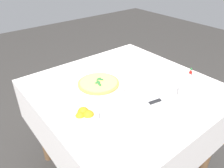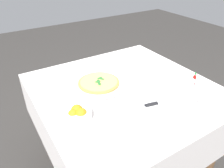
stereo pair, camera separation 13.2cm
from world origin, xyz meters
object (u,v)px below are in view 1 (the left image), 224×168
at_px(pizza_plate, 99,85).
at_px(salt_shaker, 189,78).
at_px(hot_sauce_bottle, 190,75).
at_px(menu_card, 206,99).
at_px(coffee_cup_center_back, 164,80).
at_px(coffee_cup_right_edge, 106,59).
at_px(dinner_knife, 147,104).
at_px(citrus_bowl, 84,116).
at_px(pepper_shaker, 191,74).
at_px(pizza, 99,83).
at_px(napkin_folded, 147,106).
at_px(water_glass_far_left, 185,91).

distance_m(pizza_plate, salt_shaker, 0.57).
relative_size(hot_sauce_bottle, menu_card, 0.92).
distance_m(pizza_plate, coffee_cup_center_back, 0.41).
xyz_separation_m(pizza_plate, coffee_cup_right_edge, (-0.25, -0.25, 0.02)).
distance_m(dinner_knife, hot_sauce_bottle, 0.44).
bearing_deg(citrus_bowl, dinner_knife, 158.96).
xyz_separation_m(hot_sauce_bottle, salt_shaker, (0.03, 0.01, -0.01)).
bearing_deg(hot_sauce_bottle, pepper_shaker, -160.35).
bearing_deg(coffee_cup_center_back, citrus_bowl, -1.90).
distance_m(coffee_cup_center_back, menu_card, 0.27).
bearing_deg(coffee_cup_right_edge, citrus_bowl, 43.44).
xyz_separation_m(pizza_plate, pepper_shaker, (-0.54, 0.29, 0.01)).
relative_size(pepper_shaker, menu_card, 0.62).
distance_m(coffee_cup_center_back, hot_sauce_bottle, 0.19).
bearing_deg(coffee_cup_right_edge, pepper_shaker, 118.01).
bearing_deg(dinner_knife, pizza, -66.31).
distance_m(pizza_plate, napkin_folded, 0.34).
xyz_separation_m(water_glass_far_left, dinner_knife, (0.23, -0.07, -0.03)).
height_order(citrus_bowl, pepper_shaker, citrus_bowl).
relative_size(pizza, hot_sauce_bottle, 3.07).
height_order(pizza_plate, citrus_bowl, citrus_bowl).
height_order(coffee_cup_right_edge, salt_shaker, coffee_cup_right_edge).
height_order(coffee_cup_right_edge, hot_sauce_bottle, hot_sauce_bottle).
bearing_deg(water_glass_far_left, pizza, -52.93).
bearing_deg(menu_card, citrus_bowl, -117.53).
distance_m(pizza, water_glass_far_left, 0.51).
height_order(water_glass_far_left, napkin_folded, water_glass_far_left).
bearing_deg(dinner_knife, coffee_cup_right_edge, -95.60).
bearing_deg(dinner_knife, citrus_bowl, -9.77).
distance_m(coffee_cup_center_back, citrus_bowl, 0.58).
height_order(coffee_cup_right_edge, pepper_shaker, coffee_cup_right_edge).
bearing_deg(water_glass_far_left, coffee_cup_center_back, -100.00).
bearing_deg(napkin_folded, citrus_bowl, -14.63).
bearing_deg(dinner_knife, pizza_plate, -66.29).
distance_m(pizza, pepper_shaker, 0.61).
bearing_deg(pizza_plate, coffee_cup_right_edge, -134.96).
height_order(pizza_plate, pepper_shaker, pepper_shaker).
height_order(pizza, coffee_cup_center_back, coffee_cup_center_back).
relative_size(dinner_knife, hot_sauce_bottle, 2.35).
distance_m(pizza_plate, hot_sauce_bottle, 0.59).
distance_m(coffee_cup_right_edge, water_glass_far_left, 0.66).
height_order(hot_sauce_bottle, pepper_shaker, hot_sauce_bottle).
xyz_separation_m(salt_shaker, menu_card, (0.13, 0.20, 0.00)).
bearing_deg(hot_sauce_bottle, coffee_cup_right_edge, -64.76).
distance_m(dinner_knife, salt_shaker, 0.41).
height_order(coffee_cup_center_back, citrus_bowl, citrus_bowl).
distance_m(coffee_cup_center_back, pepper_shaker, 0.21).
bearing_deg(coffee_cup_right_edge, hot_sauce_bottle, 115.24).
bearing_deg(salt_shaker, pepper_shaker, -160.35).
bearing_deg(pizza_plate, salt_shaker, 147.54).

